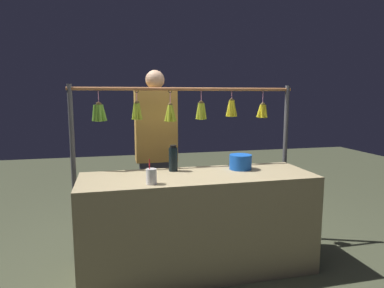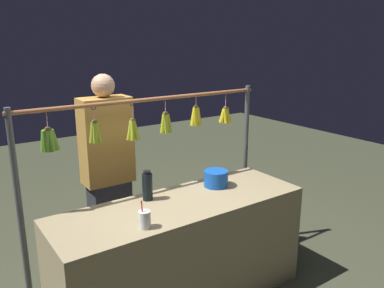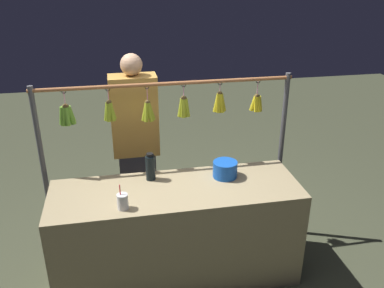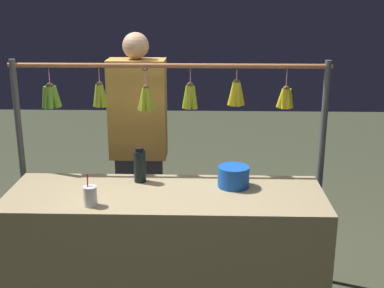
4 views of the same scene
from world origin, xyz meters
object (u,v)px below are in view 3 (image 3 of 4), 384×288
object	(u,v)px
blue_bucket	(225,169)
drink_cup	(123,202)
water_bottle	(150,167)
vendor_person	(136,149)

from	to	relation	value
blue_bucket	drink_cup	bearing A→B (deg)	21.11
water_bottle	vendor_person	size ratio (longest dim) A/B	0.13
water_bottle	blue_bucket	distance (m)	0.62
blue_bucket	drink_cup	distance (m)	0.92
water_bottle	blue_bucket	world-z (taller)	water_bottle
drink_cup	vendor_person	size ratio (longest dim) A/B	0.11
blue_bucket	vendor_person	xyz separation A→B (m)	(0.70, -0.64, -0.04)
water_bottle	vendor_person	bearing A→B (deg)	-81.87
drink_cup	vendor_person	distance (m)	0.98
water_bottle	vendor_person	world-z (taller)	vendor_person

